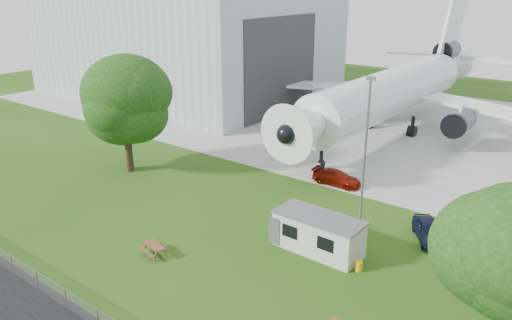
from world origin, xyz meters
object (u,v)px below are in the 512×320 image
Objects in this scene: hangar at (185,35)px; picnic_west at (155,255)px; site_cabin at (319,234)px; airliner at (396,88)px.

picnic_west is at bearing -47.35° from hangar.
site_cabin is 3.76× the size of picnic_west.
picnic_west is (35.41, -38.44, -9.41)m from hangar.
site_cabin is at bearing -35.43° from hangar.
site_cabin is (7.91, -31.08, -3.96)m from airliner.
site_cabin is 11.21m from picnic_west.
picnic_west is at bearing -139.53° from site_cabin.
picnic_west is at bearing -90.84° from airliner.
site_cabin reaches higher than picnic_west.
hangar reaches higher than picnic_west.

